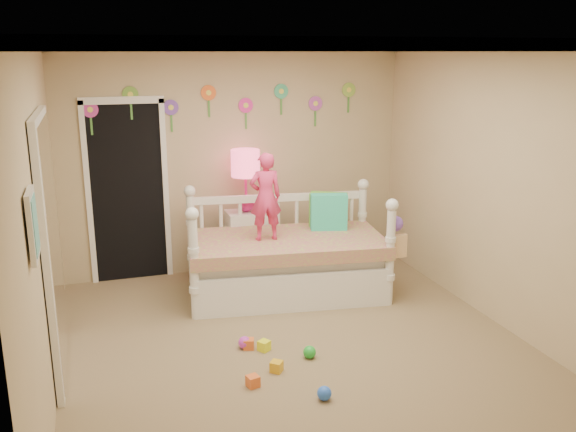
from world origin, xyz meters
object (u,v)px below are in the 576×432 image
object	(u,v)px
daybed	(286,243)
nightstand	(247,243)
child	(265,197)
table_lamp	(246,171)

from	to	relation	value
daybed	nightstand	size ratio (longest dim) A/B	2.77
daybed	child	world-z (taller)	child
table_lamp	daybed	bearing A→B (deg)	-70.73
daybed	child	xyz separation A→B (m)	(-0.23, -0.01, 0.52)
child	nightstand	distance (m)	1.02
daybed	nightstand	xyz separation A→B (m)	(-0.25, 0.72, -0.19)
child	nightstand	world-z (taller)	child
daybed	child	size ratio (longest dim) A/B	2.27
daybed	nightstand	bearing A→B (deg)	117.11
child	table_lamp	distance (m)	0.75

